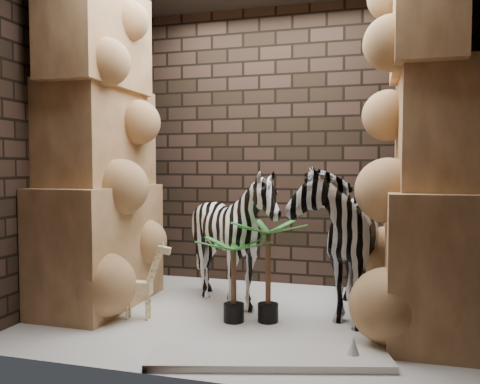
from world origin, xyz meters
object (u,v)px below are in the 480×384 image
(giraffe_toy, at_px, (138,279))
(palm_back, at_px, (234,280))
(palm_front, at_px, (268,271))
(zebra_right, at_px, (339,226))
(surfboard, at_px, (269,358))
(zebra_left, at_px, (233,245))

(giraffe_toy, xyz_separation_m, palm_back, (0.79, 0.14, 0.01))
(giraffe_toy, distance_m, palm_front, 1.09)
(giraffe_toy, bearing_deg, palm_back, 2.93)
(zebra_right, height_order, surfboard, zebra_right)
(giraffe_toy, bearing_deg, zebra_right, 15.47)
(giraffe_toy, height_order, palm_back, palm_back)
(giraffe_toy, bearing_deg, palm_front, 4.21)
(surfboard, bearing_deg, palm_back, 107.31)
(zebra_right, bearing_deg, palm_back, -145.65)
(palm_back, relative_size, surfboard, 0.44)
(palm_back, distance_m, surfboard, 0.91)
(palm_front, height_order, palm_back, palm_front)
(giraffe_toy, height_order, surfboard, giraffe_toy)
(zebra_right, relative_size, palm_front, 1.81)
(giraffe_toy, relative_size, palm_back, 0.96)
(zebra_left, relative_size, surfboard, 0.79)
(giraffe_toy, relative_size, surfboard, 0.43)
(zebra_left, height_order, giraffe_toy, zebra_left)
(zebra_left, distance_m, palm_back, 0.46)
(giraffe_toy, relative_size, palm_front, 0.80)
(zebra_left, relative_size, palm_front, 1.48)
(zebra_left, xyz_separation_m, surfboard, (0.57, -1.11, -0.54))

